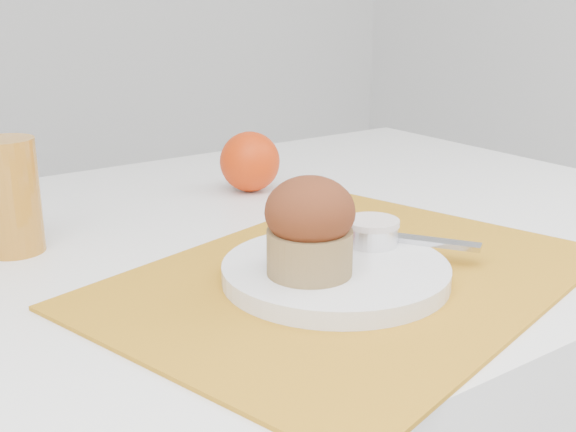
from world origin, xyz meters
TOP-DOWN VIEW (x-y plane):
  - placemat at (0.00, -0.14)m, footprint 0.57×0.47m
  - plate at (-0.02, -0.14)m, footprint 0.28×0.28m
  - ramekin at (0.05, -0.12)m, footprint 0.06×0.06m
  - cream at (0.05, -0.12)m, footprint 0.06×0.06m
  - raspberry_near at (0.00, -0.10)m, footprint 0.02×0.02m
  - raspberry_far at (0.01, -0.10)m, footprint 0.02×0.02m
  - butter_knife at (0.07, -0.11)m, footprint 0.13×0.19m
  - orange at (0.10, 0.20)m, footprint 0.09×0.09m
  - juice_glass at (-0.25, 0.14)m, footprint 0.08×0.08m
  - muffin at (-0.05, -0.15)m, footprint 0.08×0.08m

SIDE VIEW (x-z plane):
  - placemat at x=0.00m, z-range 0.75..0.75m
  - plate at x=-0.02m, z-range 0.75..0.77m
  - butter_knife at x=0.07m, z-range 0.77..0.78m
  - raspberry_near at x=0.00m, z-range 0.77..0.79m
  - raspberry_far at x=0.01m, z-range 0.77..0.79m
  - ramekin at x=0.05m, z-range 0.77..0.80m
  - orange at x=0.10m, z-range 0.75..0.84m
  - cream at x=0.05m, z-range 0.79..0.80m
  - juice_glass at x=-0.25m, z-range 0.75..0.88m
  - muffin at x=-0.05m, z-range 0.77..0.86m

